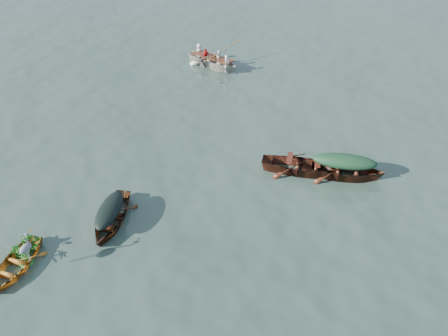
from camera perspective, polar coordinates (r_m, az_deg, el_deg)
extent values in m
plane|color=#364C3F|center=(13.94, -6.10, -8.55)|extent=(140.00, 140.00, 0.00)
imported|color=#B77623|center=(14.25, -25.46, -11.78)|extent=(1.75, 2.89, 0.70)
imported|color=#562B14|center=(14.68, -14.41, -6.91)|extent=(2.21, 3.55, 0.81)
imported|color=#562714|center=(16.62, 15.12, -1.11)|extent=(4.34, 2.38, 0.95)
imported|color=#511C14|center=(16.51, 10.14, -0.57)|extent=(4.39, 2.27, 0.97)
imported|color=silver|center=(24.45, -1.48, 13.05)|extent=(4.71, 2.33, 1.09)
ellipsoid|color=black|center=(14.28, -14.77, -5.16)|extent=(1.22, 1.95, 0.40)
ellipsoid|color=#193D21|center=(16.19, 15.52, 0.94)|extent=(2.39, 1.31, 0.52)
imported|color=#2F721D|center=(14.07, -24.84, -8.47)|extent=(0.89, 1.04, 0.60)
imported|color=white|center=(24.09, -1.51, 15.06)|extent=(3.36, 1.90, 0.76)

